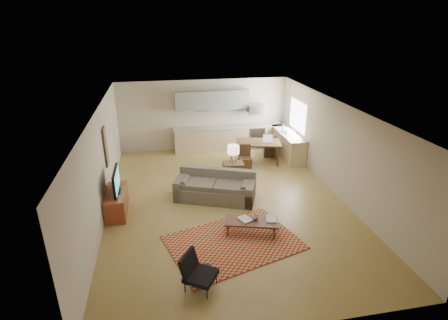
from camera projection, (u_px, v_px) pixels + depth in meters
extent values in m
plane|color=olive|center=(226.00, 201.00, 9.95)|extent=(9.00, 9.00, 0.00)
plane|color=white|center=(226.00, 108.00, 8.92)|extent=(9.00, 9.00, 0.00)
plane|color=#B8AB94|center=(204.00, 115.00, 13.52)|extent=(6.50, 0.00, 6.50)
plane|color=#B8AB94|center=(282.00, 265.00, 5.35)|extent=(6.50, 0.00, 6.50)
plane|color=#B8AB94|center=(101.00, 166.00, 8.87)|extent=(0.00, 9.00, 9.00)
plane|color=#B8AB94|center=(337.00, 149.00, 9.99)|extent=(0.00, 9.00, 9.00)
cube|color=#A5A8AD|center=(255.00, 136.00, 13.92)|extent=(0.62, 0.62, 0.90)
cube|color=#A5A8AD|center=(256.00, 109.00, 13.52)|extent=(0.62, 0.40, 0.35)
cube|color=gray|center=(212.00, 100.00, 13.19)|extent=(2.80, 0.34, 0.70)
cube|color=white|center=(298.00, 116.00, 12.64)|extent=(0.02, 1.40, 1.05)
cube|color=maroon|center=(233.00, 242.00, 8.11)|extent=(3.35, 2.76, 0.02)
imported|color=maroon|center=(241.00, 221.00, 8.27)|extent=(0.48, 0.51, 0.03)
imported|color=navy|center=(266.00, 219.00, 8.36)|extent=(0.40, 0.45, 0.03)
imported|color=black|center=(256.00, 217.00, 8.31)|extent=(0.18, 0.18, 0.16)
imported|color=#F6EFC2|center=(284.00, 128.00, 13.01)|extent=(0.09, 0.09, 0.19)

